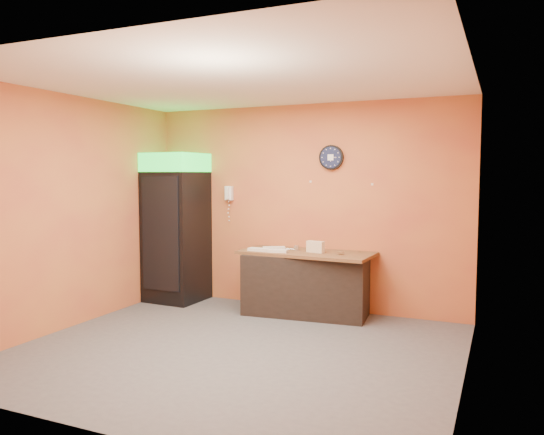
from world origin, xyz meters
The scene contains 15 objects.
floor centered at (0.00, 0.00, 0.00)m, with size 4.50×4.50×0.00m, color #47474C.
back_wall centered at (0.00, 2.00, 1.40)m, with size 4.50×0.02×2.80m, color #CA7B39.
left_wall centered at (-2.25, 0.00, 1.40)m, with size 0.02×4.00×2.80m, color #CA7B39.
right_wall centered at (2.25, 0.00, 1.40)m, with size 0.02×4.00×2.80m, color #CA7B39.
ceiling centered at (0.00, 0.00, 2.80)m, with size 4.50×4.00×0.02m, color white.
beverage_cooler centered at (-1.85, 1.60, 1.05)m, with size 0.78×0.80×2.15m.
prep_counter centered at (0.17, 1.65, 0.40)m, with size 1.60×0.71×0.80m, color black.
wall_clock centered at (0.40, 1.97, 2.07)m, with size 0.33×0.06×0.33m.
wall_phone centered at (-1.14, 1.95, 1.58)m, with size 0.11×0.10×0.20m.
butcher_paper centered at (0.17, 1.65, 0.82)m, with size 1.74×0.77×0.04m, color brown.
sub_roll_stack centered at (0.31, 1.60, 0.91)m, with size 0.25×0.13×0.15m.
wrapped_sandwich_left centered at (-0.42, 1.43, 0.86)m, with size 0.28×0.11×0.04m, color silver.
wrapped_sandwich_mid centered at (-0.15, 1.43, 0.86)m, with size 0.26×0.10×0.04m, color silver.
wrapped_sandwich_right centered at (-0.28, 1.61, 0.86)m, with size 0.30×0.12×0.04m, color silver.
kitchen_tool centered at (0.02, 1.68, 0.87)m, with size 0.07×0.07×0.07m, color silver.
Camera 1 is at (2.53, -4.85, 1.85)m, focal length 35.00 mm.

